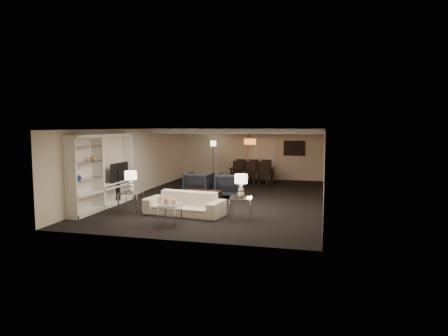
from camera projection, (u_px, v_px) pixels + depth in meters
name	position (u px, v px, depth m)	size (l,w,h in m)	color
floor	(224.00, 198.00, 14.47)	(11.00, 11.00, 0.00)	black
ceiling	(224.00, 129.00, 14.21)	(7.00, 11.00, 0.02)	silver
wall_back	(251.00, 154.00, 19.64)	(7.00, 0.02, 2.50)	beige
wall_front	(165.00, 186.00, 9.03)	(7.00, 0.02, 2.50)	beige
wall_left	(135.00, 162.00, 15.19)	(0.02, 11.00, 2.50)	beige
wall_right	(324.00, 166.00, 13.49)	(0.02, 11.00, 2.50)	beige
ceiling_soffit	(243.00, 131.00, 17.59)	(7.00, 4.00, 0.20)	silver
curtains	(233.00, 154.00, 19.79)	(1.50, 0.12, 2.40)	beige
door	(265.00, 158.00, 19.47)	(0.90, 0.05, 2.10)	silver
painting	(294.00, 148.00, 19.06)	(0.95, 0.04, 0.65)	#142D38
media_unit	(103.00, 171.00, 12.64)	(0.38, 3.40, 2.35)	white
pendant_light	(250.00, 142.00, 17.57)	(0.52, 0.52, 0.24)	#D8591E
sofa	(184.00, 204.00, 11.69)	(2.33, 0.91, 0.68)	beige
coffee_table	(201.00, 198.00, 13.25)	(1.28, 0.75, 0.46)	black
armchair_left	(199.00, 184.00, 15.01)	(0.92, 0.95, 0.87)	black
armchair_right	(230.00, 185.00, 14.72)	(0.92, 0.95, 0.87)	black
side_table_left	(131.00, 202.00, 12.11)	(0.64, 0.64, 0.60)	silver
side_table_right	(241.00, 208.00, 11.28)	(0.64, 0.64, 0.60)	silver
table_lamp_left	(131.00, 182.00, 12.04)	(0.36, 0.36, 0.66)	beige
table_lamp_right	(241.00, 186.00, 11.22)	(0.36, 0.36, 0.66)	beige
marble_table	(170.00, 214.00, 10.64)	(0.53, 0.53, 0.53)	silver
gold_gourd_a	(167.00, 201.00, 10.62)	(0.17, 0.17, 0.17)	tan
gold_gourd_b	(174.00, 202.00, 10.58)	(0.15, 0.15, 0.15)	#EBB47C
television	(117.00, 172.00, 13.42)	(0.14, 1.09, 0.63)	black
vase_blue	(79.00, 177.00, 11.41)	(0.17, 0.17, 0.17)	#2938B3
vase_amber	(93.00, 158.00, 12.08)	(0.18, 0.18, 0.18)	#B3743B
floor_speaker	(118.00, 187.00, 13.37)	(0.12, 0.12, 1.14)	black
dining_table	(252.00, 175.00, 18.26)	(2.02, 1.13, 0.71)	black
chair_nl	(237.00, 173.00, 17.76)	(0.49, 0.49, 1.05)	black
chair_nm	(250.00, 173.00, 17.62)	(0.49, 0.49, 1.05)	black
chair_nr	(263.00, 174.00, 17.47)	(0.49, 0.49, 1.05)	black
chair_fl	(242.00, 170.00, 19.01)	(0.49, 0.49, 1.05)	black
chair_fm	(255.00, 170.00, 18.87)	(0.49, 0.49, 1.05)	black
chair_fr	(267.00, 170.00, 18.72)	(0.49, 0.49, 1.05)	black
floor_lamp	(213.00, 160.00, 19.37)	(0.27, 0.27, 1.89)	black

